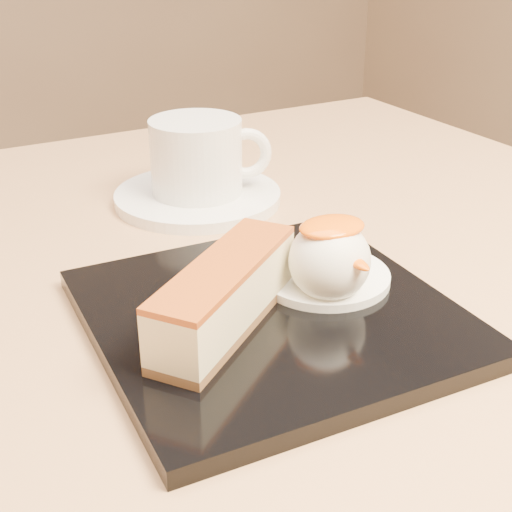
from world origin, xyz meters
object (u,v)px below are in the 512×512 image
cheesecake (225,295)px  ice_cream_scoop (330,260)px  coffee_cup (198,155)px  table (257,441)px  dessert_plate (271,316)px  saucer (198,197)px

cheesecake → ice_cream_scoop: ice_cream_scoop is taller
ice_cream_scoop → coffee_cup: coffee_cup is taller
table → ice_cream_scoop: size_ratio=15.13×
table → dessert_plate: bearing=-111.4°
cheesecake → saucer: size_ratio=0.85×
dessert_plate → table: bearing=68.6°
ice_cream_scoop → saucer: bearing=88.0°
cheesecake → saucer: bearing=32.7°
ice_cream_scoop → cheesecake: bearing=180.0°
dessert_plate → saucer: size_ratio=1.47×
table → dessert_plate: size_ratio=3.64×
dessert_plate → cheesecake: (-0.03, -0.01, 0.03)m
table → cheesecake: 0.21m
saucer → table: bearing=-98.4°
ice_cream_scoop → saucer: (0.01, 0.22, -0.03)m
ice_cream_scoop → coffee_cup: 0.22m
table → ice_cream_scoop: bearing=-77.7°
cheesecake → coffee_cup: size_ratio=1.19×
cheesecake → dessert_plate: bearing=-28.6°
saucer → ice_cream_scoop: bearing=-92.0°
dessert_plate → ice_cream_scoop: ice_cream_scoop is taller
table → cheesecake: bearing=-131.2°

